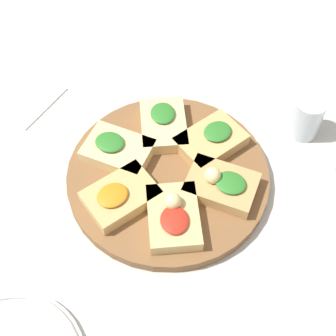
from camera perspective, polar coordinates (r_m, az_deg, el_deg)
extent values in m
plane|color=beige|center=(0.91, 0.00, -1.33)|extent=(3.00, 3.00, 0.00)
cylinder|color=brown|center=(0.90, 0.00, -0.92)|extent=(0.39, 0.39, 0.02)
cube|color=tan|center=(0.85, -5.76, -3.44)|extent=(0.14, 0.11, 0.03)
ellipsoid|color=orange|center=(0.83, -6.78, -3.32)|extent=(0.07, 0.06, 0.01)
cube|color=#DBB775|center=(0.82, 0.67, -6.00)|extent=(0.15, 0.15, 0.03)
ellipsoid|color=red|center=(0.80, 0.79, -6.35)|extent=(0.07, 0.07, 0.01)
sphere|color=beige|center=(0.81, 0.55, -4.06)|extent=(0.03, 0.03, 0.03)
cube|color=tan|center=(0.86, 6.51, -2.14)|extent=(0.13, 0.15, 0.03)
ellipsoid|color=#2D7A28|center=(0.84, 7.63, -1.79)|extent=(0.06, 0.07, 0.01)
sphere|color=beige|center=(0.84, 5.44, -0.90)|extent=(0.03, 0.03, 0.03)
cube|color=tan|center=(0.92, 5.23, 3.27)|extent=(0.14, 0.11, 0.03)
ellipsoid|color=#2D7A28|center=(0.91, 6.07, 4.45)|extent=(0.07, 0.06, 0.01)
cube|color=#E5C689|center=(0.94, -0.56, 5.25)|extent=(0.15, 0.15, 0.03)
ellipsoid|color=#2D7A28|center=(0.94, -0.64, 6.71)|extent=(0.07, 0.07, 0.01)
cube|color=#E5C689|center=(0.91, -6.13, 2.14)|extent=(0.12, 0.15, 0.03)
ellipsoid|color=#2D7A28|center=(0.90, -7.13, 3.16)|extent=(0.06, 0.07, 0.01)
cylinder|color=silver|center=(0.98, 16.51, 5.93)|extent=(0.06, 0.06, 0.09)
cube|color=white|center=(1.08, -16.92, 8.21)|extent=(0.16, 0.14, 0.01)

